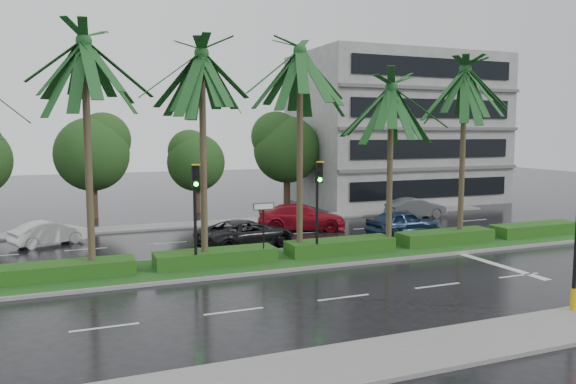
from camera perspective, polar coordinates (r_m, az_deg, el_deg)
name	(u,v)px	position (r m, az deg, el deg)	size (l,w,h in m)	color
ground	(289,266)	(24.49, 0.14, -7.53)	(120.00, 120.00, 0.00)	black
near_sidewalk	(435,349)	(15.95, 14.75, -15.15)	(40.00, 2.40, 0.12)	slate
far_sidewalk	(217,223)	(35.65, -7.24, -3.14)	(40.00, 2.00, 0.12)	slate
median	(281,259)	(25.37, -0.73, -6.86)	(36.00, 4.00, 0.15)	gray
hedge	(281,251)	(25.29, -0.73, -6.04)	(35.20, 1.40, 0.60)	#194814
lane_markings	(356,262)	(25.40, 6.90, -7.06)	(34.00, 13.06, 0.01)	silver
palm_row	(253,77)	(24.41, -3.56, 11.55)	(26.30, 4.20, 10.01)	#423326
signal_median_left	(195,201)	(23.04, -9.39, -0.90)	(0.34, 0.42, 4.36)	black
signal_median_right	(318,195)	(24.83, 3.08, -0.32)	(0.34, 0.42, 4.36)	black
street_sign	(264,217)	(24.16, -2.49, -2.59)	(0.95, 0.09, 2.60)	black
bg_trees	(214,149)	(40.96, -7.50, 4.36)	(32.93, 5.26, 7.60)	#3E2D1C
building	(396,129)	(47.74, 10.91, 6.31)	(16.00, 10.00, 12.00)	slate
car_white	(49,233)	(31.33, -23.08, -3.85)	(3.75, 1.31, 1.24)	silver
car_darkgrey	(247,234)	(28.24, -4.24, -4.23)	(5.09, 2.34, 1.41)	black
car_red	(301,217)	(33.17, 1.37, -2.57)	(5.22, 2.12, 1.51)	#A51222
car_blue	(403,223)	(31.98, 11.58, -3.07)	(4.30, 1.73, 1.46)	#182B49
car_grey	(416,208)	(38.74, 12.85, -1.58)	(4.08, 1.42, 1.34)	#4E5052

